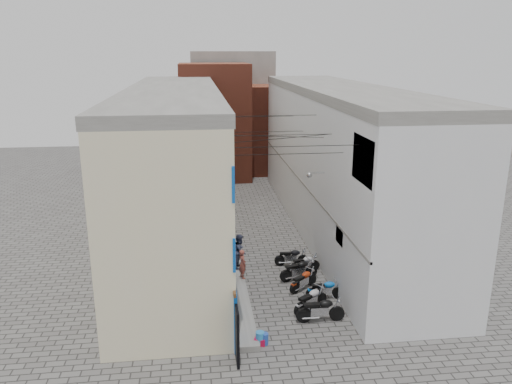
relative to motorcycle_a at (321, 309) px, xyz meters
name	(u,v)px	position (x,y,z in m)	size (l,w,h in m)	color
ground	(302,349)	(-1.20, -1.90, -0.60)	(90.00, 90.00, 0.00)	#555250
plinth	(226,231)	(-3.25, 11.10, -0.47)	(0.90, 26.00, 0.25)	slate
building_left	(176,164)	(-6.18, 11.05, 3.90)	(5.10, 27.00, 9.00)	beige
building_right	(339,160)	(3.80, 11.10, 3.91)	(5.94, 26.00, 9.00)	silver
building_far_brick_left	(215,121)	(-3.20, 26.10, 4.40)	(6.00, 6.00, 10.00)	brown
building_far_brick_right	(267,128)	(1.80, 28.10, 3.40)	(5.00, 6.00, 8.00)	brown
building_far_concrete	(232,108)	(-1.20, 32.10, 4.90)	(8.00, 5.00, 11.00)	slate
far_shopfront	(241,169)	(-1.20, 23.30, 0.60)	(2.00, 0.30, 2.40)	black
overhead_wires	(273,133)	(-1.20, 5.75, 6.52)	(5.80, 13.02, 1.32)	black
motorcycle_a	(321,309)	(0.00, 0.00, 0.00)	(0.65, 2.07, 1.20)	black
motorcycle_b	(311,299)	(-0.20, 0.93, -0.03)	(0.62, 1.98, 1.15)	#AFADB2
motorcycle_c	(325,288)	(0.70, 1.92, -0.08)	(0.57, 1.79, 1.04)	blue
motorcycle_d	(303,279)	(-0.09, 2.97, -0.08)	(0.57, 1.80, 1.04)	#9C280B
motorcycle_e	(299,269)	(-0.09, 4.03, -0.02)	(0.63, 2.01, 1.16)	black
motorcycle_f	(304,263)	(0.38, 4.92, -0.10)	(0.54, 1.71, 0.99)	#B1B2B6
motorcycle_g	(292,256)	(-0.12, 5.79, -0.08)	(0.57, 1.81, 1.05)	black
person_a	(242,264)	(-2.90, 4.08, 0.38)	(0.54, 0.35, 1.47)	#A0483A
person_b	(240,251)	(-2.90, 5.37, 0.54)	(0.86, 0.67, 1.78)	#373B52
water_jug_near	(265,339)	(-2.57, -1.40, -0.37)	(0.30, 0.30, 0.47)	#2247AB
water_jug_far	(260,338)	(-2.75, -1.40, -0.33)	(0.34, 0.34, 0.54)	#2780C5
red_crate	(260,341)	(-2.75, -1.40, -0.46)	(0.43, 0.32, 0.27)	#C30D37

